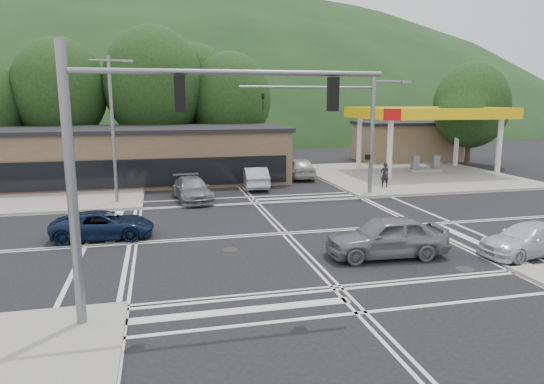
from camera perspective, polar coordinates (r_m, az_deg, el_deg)
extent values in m
plane|color=black|center=(23.76, 1.51, -4.89)|extent=(120.00, 120.00, 0.00)
cube|color=gray|center=(43.04, 15.91, 1.94)|extent=(16.00, 16.00, 0.15)
cube|color=gray|center=(38.75, -26.70, 0.24)|extent=(16.00, 16.00, 0.15)
cylinder|color=silver|center=(39.58, 13.68, 4.84)|extent=(0.44, 0.44, 5.00)
cylinder|color=silver|center=(44.99, 10.23, 5.67)|extent=(0.44, 0.44, 5.00)
cylinder|color=silver|center=(44.98, 25.17, 4.81)|extent=(0.44, 0.44, 5.00)
cylinder|color=silver|center=(49.81, 20.91, 5.62)|extent=(0.44, 0.44, 5.00)
cube|color=silver|center=(44.45, 17.91, 8.88)|extent=(12.00, 8.00, 0.60)
cube|color=yellow|center=(41.07, 20.80, 8.58)|extent=(12.20, 0.25, 0.90)
cube|color=yellow|center=(47.92, 15.43, 9.12)|extent=(12.20, 0.25, 0.90)
cube|color=yellow|center=(41.68, 10.74, 9.11)|extent=(0.25, 8.20, 0.90)
cube|color=yellow|center=(47.81, 24.16, 8.56)|extent=(0.25, 8.20, 0.90)
cube|color=red|center=(38.15, 13.98, 8.83)|extent=(1.40, 0.12, 0.90)
cube|color=gray|center=(44.86, 17.54, 2.43)|extent=(3.00, 1.00, 0.30)
cube|color=slate|center=(44.27, 16.47, 3.30)|extent=(0.60, 0.50, 1.30)
cube|color=slate|center=(45.29, 18.68, 3.33)|extent=(0.60, 0.50, 1.30)
cube|color=#846B4F|center=(53.93, 15.53, 5.65)|extent=(10.00, 6.00, 3.80)
cube|color=brown|center=(39.42, -16.33, 3.96)|extent=(24.00, 8.00, 4.00)
ellipsoid|color=#1A3819|center=(112.45, -10.33, 7.43)|extent=(252.00, 126.00, 140.00)
cylinder|color=#382619|center=(47.00, -23.28, 5.08)|extent=(0.50, 0.50, 4.84)
ellipsoid|color=black|center=(46.83, -23.72, 10.84)|extent=(8.00, 8.00, 9.20)
cylinder|color=#382619|center=(46.27, -13.46, 5.86)|extent=(0.50, 0.50, 5.28)
ellipsoid|color=black|center=(46.13, -13.75, 12.26)|extent=(9.00, 9.00, 10.35)
cylinder|color=#382619|center=(46.81, -4.80, 5.63)|extent=(0.50, 0.50, 4.40)
ellipsoid|color=black|center=(46.61, -4.89, 10.90)|extent=(7.60, 7.60, 8.74)
cylinder|color=#382619|center=(50.42, -8.88, 6.17)|extent=(0.50, 0.50, 4.84)
ellipsoid|color=black|center=(50.26, -9.04, 11.55)|extent=(8.40, 8.40, 9.66)
cylinder|color=#382619|center=(51.81, 22.09, 5.14)|extent=(0.50, 0.50, 3.96)
ellipsoid|color=black|center=(51.62, 22.40, 9.41)|extent=(7.20, 7.20, 8.28)
cylinder|color=slate|center=(31.28, -18.22, 6.76)|extent=(0.20, 0.20, 9.00)
cylinder|color=slate|center=(31.30, -18.69, 14.44)|extent=(2.20, 0.12, 0.12)
cube|color=slate|center=(31.23, -16.61, 14.57)|extent=(0.60, 0.25, 0.15)
cylinder|color=slate|center=(33.49, 11.66, 6.46)|extent=(0.28, 0.28, 8.00)
cylinder|color=slate|center=(31.78, 4.33, 12.19)|extent=(9.00, 0.16, 0.16)
imported|color=black|center=(32.26, 6.90, 10.53)|extent=(0.16, 0.20, 1.00)
imported|color=black|center=(31.01, -1.08, 10.59)|extent=(0.16, 0.20, 1.00)
cylinder|color=slate|center=(33.95, 13.78, 12.51)|extent=(2.40, 0.12, 0.12)
cube|color=slate|center=(34.45, 15.46, 12.41)|extent=(0.70, 0.30, 0.15)
cube|color=black|center=(33.52, 11.18, 4.07)|extent=(0.25, 0.30, 0.35)
cylinder|color=slate|center=(14.32, -22.50, 0.15)|extent=(0.28, 0.28, 8.00)
cylinder|color=slate|center=(14.09, -4.61, 13.85)|extent=(9.00, 0.16, 0.16)
cube|color=black|center=(13.92, -10.80, 11.27)|extent=(0.30, 0.25, 1.00)
cube|color=black|center=(14.83, 7.20, 11.34)|extent=(0.30, 0.25, 1.00)
imported|color=#0B1934|center=(24.14, -19.25, -3.68)|extent=(4.72, 2.34, 1.29)
imported|color=slate|center=(20.69, 13.28, -5.13)|extent=(5.14, 2.33, 1.71)
imported|color=silver|center=(23.12, 27.92, -4.96)|extent=(4.73, 2.46, 1.31)
imported|color=#A4A5AB|center=(35.71, -2.02, 1.74)|extent=(2.04, 4.87, 1.57)
imported|color=#B1B2AD|center=(40.27, 3.26, 2.86)|extent=(2.38, 5.09, 1.69)
imported|color=slate|center=(31.70, -9.37, 0.34)|extent=(2.60, 5.26, 1.47)
imported|color=black|center=(36.13, 13.12, 1.97)|extent=(0.68, 0.47, 1.78)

